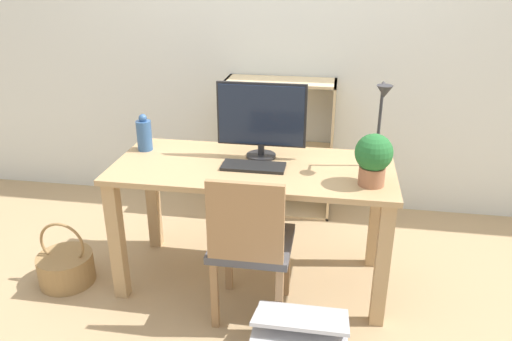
{
  "coord_description": "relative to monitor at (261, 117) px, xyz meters",
  "views": [
    {
      "loc": [
        0.42,
        -2.42,
        1.74
      ],
      "look_at": [
        0.0,
        0.1,
        0.65
      ],
      "focal_mm": 35.0,
      "sensor_mm": 36.0,
      "label": 1
    }
  ],
  "objects": [
    {
      "name": "keyboard",
      "position": [
        -0.02,
        -0.16,
        -0.22
      ],
      "size": [
        0.33,
        0.14,
        0.02
      ],
      "color": "black",
      "rests_on": "desk"
    },
    {
      "name": "bookshelf",
      "position": [
        -0.13,
        0.78,
        -0.51
      ],
      "size": [
        0.76,
        0.28,
        0.98
      ],
      "color": "#D8BC8C",
      "rests_on": "ground_plane"
    },
    {
      "name": "vase",
      "position": [
        -0.68,
        0.0,
        -0.13
      ],
      "size": [
        0.09,
        0.09,
        0.21
      ],
      "color": "#33598C",
      "rests_on": "desk"
    },
    {
      "name": "wall_back",
      "position": [
        -0.02,
        0.96,
        0.35
      ],
      "size": [
        8.0,
        0.05,
        2.6
      ],
      "color": "silver",
      "rests_on": "ground_plane"
    },
    {
      "name": "chair",
      "position": [
        0.02,
        -0.47,
        -0.5
      ],
      "size": [
        0.4,
        0.4,
        0.83
      ],
      "rotation": [
        0.0,
        0.0,
        -0.17
      ],
      "color": "#4C4C51",
      "rests_on": "ground_plane"
    },
    {
      "name": "potted_plant",
      "position": [
        0.59,
        -0.28,
        -0.09
      ],
      "size": [
        0.18,
        0.18,
        0.26
      ],
      "color": "#9E6647",
      "rests_on": "desk"
    },
    {
      "name": "ground_plane",
      "position": [
        -0.02,
        -0.13,
        -0.95
      ],
      "size": [
        10.0,
        10.0,
        0.0
      ],
      "primitive_type": "plane",
      "color": "tan"
    },
    {
      "name": "desk_lamp",
      "position": [
        0.62,
        -0.08,
        0.05
      ],
      "size": [
        0.1,
        0.19,
        0.46
      ],
      "color": "#2D2D33",
      "rests_on": "desk"
    },
    {
      "name": "monitor",
      "position": [
        0.0,
        0.0,
        0.0
      ],
      "size": [
        0.49,
        0.16,
        0.42
      ],
      "color": "#232326",
      "rests_on": "desk"
    },
    {
      "name": "basket",
      "position": [
        -1.09,
        -0.33,
        -0.85
      ],
      "size": [
        0.31,
        0.31,
        0.39
      ],
      "color": "#997547",
      "rests_on": "ground_plane"
    },
    {
      "name": "desk",
      "position": [
        -0.02,
        -0.13,
        -0.36
      ],
      "size": [
        1.5,
        0.66,
        0.72
      ],
      "color": "tan",
      "rests_on": "ground_plane"
    }
  ]
}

